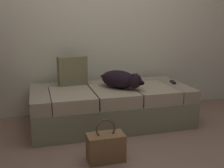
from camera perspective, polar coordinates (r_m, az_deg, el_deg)
ground_plane at (r=2.41m, az=6.82°, el=-16.82°), size 10.00×10.00×0.00m
back_wall at (r=3.65m, az=-2.74°, el=16.32°), size 6.40×0.10×2.80m
couch at (r=3.25m, az=-0.24°, el=-4.44°), size 1.80×0.89×0.44m
dog_dark at (r=3.13m, az=1.92°, el=0.94°), size 0.47×0.52×0.20m
tv_remote at (r=3.48m, az=12.45°, el=0.38°), size 0.08×0.16×0.02m
throw_pillow at (r=3.31m, az=-8.17°, el=2.71°), size 0.35×0.17×0.34m
handbag at (r=2.45m, az=-1.30°, el=-12.81°), size 0.32×0.18×0.38m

